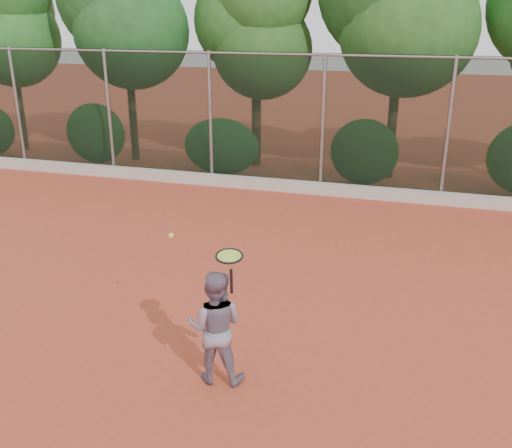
# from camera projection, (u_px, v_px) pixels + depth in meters

# --- Properties ---
(ground) EXTENTS (80.00, 80.00, 0.00)m
(ground) POSITION_uv_depth(u_px,v_px,m) (238.00, 324.00, 8.60)
(ground) COLOR #B4432A
(ground) RESTS_ON ground
(concrete_curb) EXTENTS (24.00, 0.20, 0.30)m
(concrete_curb) POSITION_uv_depth(u_px,v_px,m) (319.00, 188.00, 14.69)
(concrete_curb) COLOR #BBB5AD
(concrete_curb) RESTS_ON ground
(tennis_player) EXTENTS (0.80, 0.66, 1.50)m
(tennis_player) POSITION_uv_depth(u_px,v_px,m) (215.00, 327.00, 7.06)
(tennis_player) COLOR gray
(tennis_player) RESTS_ON ground
(chainlink_fence) EXTENTS (24.09, 0.09, 3.50)m
(chainlink_fence) POSITION_uv_depth(u_px,v_px,m) (323.00, 121.00, 14.25)
(chainlink_fence) COLOR black
(chainlink_fence) RESTS_ON ground
(foliage_backdrop) EXTENTS (23.70, 3.63, 7.55)m
(foliage_backdrop) POSITION_uv_depth(u_px,v_px,m) (319.00, 13.00, 15.29)
(foliage_backdrop) COLOR #49351C
(foliage_backdrop) RESTS_ON ground
(tennis_racket) EXTENTS (0.40, 0.40, 0.56)m
(tennis_racket) POSITION_uv_depth(u_px,v_px,m) (230.00, 259.00, 6.55)
(tennis_racket) COLOR black
(tennis_racket) RESTS_ON ground
(tennis_ball_in_flight) EXTENTS (0.07, 0.07, 0.07)m
(tennis_ball_in_flight) POSITION_uv_depth(u_px,v_px,m) (171.00, 235.00, 7.48)
(tennis_ball_in_flight) COLOR #D7F437
(tennis_ball_in_flight) RESTS_ON ground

